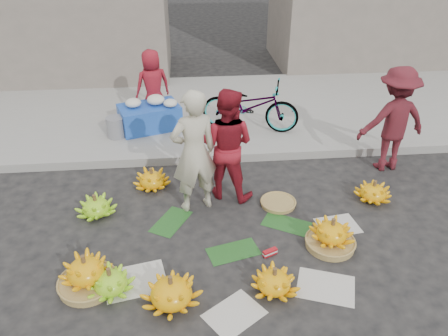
{
  "coord_description": "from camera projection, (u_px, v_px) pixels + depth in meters",
  "views": [
    {
      "loc": [
        -0.61,
        -4.42,
        3.75
      ],
      "look_at": [
        -0.13,
        0.73,
        0.7
      ],
      "focal_mm": 35.0,
      "sensor_mm": 36.0,
      "label": 1
    }
  ],
  "objects": [
    {
      "name": "newspaper_scatter",
      "position": [
        248.0,
        286.0,
        5.06
      ],
      "size": [
        3.2,
        1.8,
        0.0
      ],
      "primitive_type": null,
      "color": "beige",
      "rests_on": "ground"
    },
    {
      "name": "banana_bunch_3",
      "position": [
        274.0,
        281.0,
        4.93
      ],
      "size": [
        0.68,
        0.68,
        0.34
      ],
      "rotation": [
        0.0,
        0.0,
        0.34
      ],
      "color": "#FFB60C",
      "rests_on": "ground"
    },
    {
      "name": "grey_bucket",
      "position": [
        116.0,
        127.0,
        8.05
      ],
      "size": [
        0.34,
        0.34,
        0.38
      ],
      "primitive_type": "cylinder",
      "color": "slate",
      "rests_on": "sidewalk"
    },
    {
      "name": "banana_bunch_5",
      "position": [
        373.0,
        192.0,
        6.5
      ],
      "size": [
        0.62,
        0.62,
        0.34
      ],
      "rotation": [
        0.0,
        0.0,
        0.19
      ],
      "color": "#FFB60C",
      "rests_on": "ground"
    },
    {
      "name": "banana_leaves",
      "position": [
        230.0,
        232.0,
        5.91
      ],
      "size": [
        2.0,
        1.0,
        0.0
      ],
      "primitive_type": null,
      "color": "#194C1A",
      "rests_on": "ground"
    },
    {
      "name": "vendor_cream",
      "position": [
        194.0,
        153.0,
        5.96
      ],
      "size": [
        0.76,
        0.62,
        1.81
      ],
      "primitive_type": "imported",
      "rotation": [
        0.0,
        0.0,
        3.47
      ],
      "color": "beige",
      "rests_on": "ground"
    },
    {
      "name": "flower_vendor",
      "position": [
        153.0,
        86.0,
        8.49
      ],
      "size": [
        0.8,
        0.66,
        1.4
      ],
      "primitive_type": "imported",
      "rotation": [
        0.0,
        0.0,
        3.49
      ],
      "color": "maroon",
      "rests_on": "sidewalk"
    },
    {
      "name": "incense_stack",
      "position": [
        270.0,
        253.0,
        5.49
      ],
      "size": [
        0.2,
        0.13,
        0.08
      ],
      "primitive_type": "cube",
      "rotation": [
        0.0,
        0.0,
        0.42
      ],
      "color": "#AF121B",
      "rests_on": "ground"
    },
    {
      "name": "sidewalk",
      "position": [
        215.0,
        109.0,
        9.41
      ],
      "size": [
        40.0,
        4.0,
        0.12
      ],
      "primitive_type": "cube",
      "color": "gray",
      "rests_on": "ground"
    },
    {
      "name": "banana_bunch_1",
      "position": [
        110.0,
        281.0,
        4.92
      ],
      "size": [
        0.63,
        0.63,
        0.34
      ],
      "rotation": [
        0.0,
        0.0,
        -0.23
      ],
      "color": "#73C51C",
      "rests_on": "ground"
    },
    {
      "name": "basket_spare",
      "position": [
        278.0,
        203.0,
        6.45
      ],
      "size": [
        0.57,
        0.57,
        0.06
      ],
      "primitive_type": "cylinder",
      "rotation": [
        0.0,
        0.0,
        0.15
      ],
      "color": "olive",
      "rests_on": "ground"
    },
    {
      "name": "banana_bunch_0",
      "position": [
        86.0,
        273.0,
        4.96
      ],
      "size": [
        0.76,
        0.76,
        0.46
      ],
      "rotation": [
        0.0,
        0.0,
        0.39
      ],
      "color": "olive",
      "rests_on": "ground"
    },
    {
      "name": "curb",
      "position": [
        224.0,
        156.0,
        7.6
      ],
      "size": [
        40.0,
        0.25,
        0.15
      ],
      "primitive_type": "cube",
      "color": "gray",
      "rests_on": "ground"
    },
    {
      "name": "bicycle",
      "position": [
        250.0,
        106.0,
        8.18
      ],
      "size": [
        1.13,
        1.94,
        0.96
      ],
      "primitive_type": "imported",
      "rotation": [
        0.0,
        0.0,
        1.28
      ],
      "color": "gray",
      "rests_on": "sidewalk"
    },
    {
      "name": "banana_bunch_2",
      "position": [
        171.0,
        292.0,
        4.75
      ],
      "size": [
        0.84,
        0.84,
        0.4
      ],
      "rotation": [
        0.0,
        0.0,
        -0.41
      ],
      "color": "#FFB60C",
      "rests_on": "ground"
    },
    {
      "name": "banana_bunch_4",
      "position": [
        331.0,
        235.0,
        5.57
      ],
      "size": [
        0.62,
        0.62,
        0.44
      ],
      "rotation": [
        0.0,
        0.0,
        -0.11
      ],
      "color": "olive",
      "rests_on": "ground"
    },
    {
      "name": "banana_bunch_7",
      "position": [
        152.0,
        179.0,
        6.8
      ],
      "size": [
        0.68,
        0.68,
        0.34
      ],
      "rotation": [
        0.0,
        0.0,
        0.34
      ],
      "color": "#FFB60C",
      "rests_on": "ground"
    },
    {
      "name": "banana_bunch_6",
      "position": [
        96.0,
        206.0,
        6.17
      ],
      "size": [
        0.63,
        0.63,
        0.34
      ],
      "rotation": [
        0.0,
        0.0,
        -0.22
      ],
      "color": "#73C51C",
      "rests_on": "ground"
    },
    {
      "name": "ground",
      "position": [
        239.0,
        241.0,
        5.75
      ],
      "size": [
        80.0,
        80.0,
        0.0
      ],
      "primitive_type": "plane",
      "color": "black",
      "rests_on": "ground"
    },
    {
      "name": "vendor_red",
      "position": [
        227.0,
        145.0,
        6.28
      ],
      "size": [
        1.02,
        0.92,
        1.69
      ],
      "primitive_type": "imported",
      "rotation": [
        0.0,
        0.0,
        2.72
      ],
      "color": "maroon",
      "rests_on": "ground"
    },
    {
      "name": "man_striped",
      "position": [
        394.0,
        120.0,
        6.98
      ],
      "size": [
        1.18,
        0.76,
        1.74
      ],
      "primitive_type": "imported",
      "rotation": [
        0.0,
        0.0,
        3.24
      ],
      "color": "maroon",
      "rests_on": "ground"
    },
    {
      "name": "flower_table",
      "position": [
        150.0,
        115.0,
        8.33
      ],
      "size": [
        1.27,
        1.0,
        0.64
      ],
      "rotation": [
        0.0,
        0.0,
        0.32
      ],
      "color": "#1A47AE",
      "rests_on": "sidewalk"
    }
  ]
}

